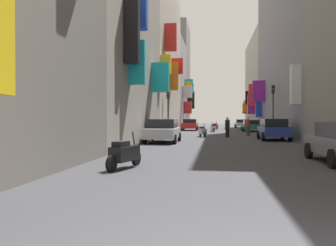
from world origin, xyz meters
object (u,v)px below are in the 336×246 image
(parked_car_green, at_px, (251,125))
(pedestrian_mid_street, at_px, (248,126))
(parked_car_white, at_px, (241,123))
(scooter_silver, at_px, (202,131))
(scooter_white, at_px, (213,128))
(pedestrian_near_left, at_px, (166,129))
(scooter_red, at_px, (215,126))
(pedestrian_crossing, at_px, (227,127))
(parked_car_blue, at_px, (273,129))
(parked_car_red, at_px, (190,124))
(scooter_orange, at_px, (245,126))
(traffic_light_far_corner, at_px, (168,105))
(parked_car_silver, at_px, (163,130))
(traffic_light_near_corner, at_px, (273,101))
(scooter_black, at_px, (124,154))

(parked_car_green, height_order, pedestrian_mid_street, pedestrian_mid_street)
(parked_car_white, relative_size, scooter_silver, 2.26)
(parked_car_green, distance_m, scooter_white, 4.86)
(scooter_white, relative_size, pedestrian_near_left, 1.20)
(scooter_red, bearing_deg, pedestrian_crossing, -87.31)
(pedestrian_near_left, bearing_deg, parked_car_blue, 3.41)
(parked_car_white, xyz_separation_m, pedestrian_mid_street, (-1.40, -25.51, 0.09))
(parked_car_red, xyz_separation_m, scooter_white, (2.92, -4.33, -0.30))
(scooter_orange, xyz_separation_m, pedestrian_mid_street, (-1.14, -15.77, 0.36))
(scooter_white, height_order, traffic_light_far_corner, traffic_light_far_corner)
(scooter_red, bearing_deg, traffic_light_far_corner, -103.75)
(parked_car_silver, height_order, scooter_white, parked_car_silver)
(parked_car_silver, height_order, scooter_red, parked_car_silver)
(pedestrian_crossing, bearing_deg, pedestrian_near_left, -141.41)
(parked_car_red, xyz_separation_m, traffic_light_near_corner, (8.19, -12.42, 2.26))
(parked_car_red, bearing_deg, scooter_silver, -82.02)
(parked_car_white, height_order, scooter_silver, parked_car_white)
(parked_car_green, relative_size, scooter_black, 2.25)
(parked_car_red, bearing_deg, parked_car_white, 60.65)
(scooter_red, relative_size, scooter_black, 0.99)
(parked_car_silver, bearing_deg, scooter_orange, 73.67)
(parked_car_green, xyz_separation_m, scooter_orange, (-0.18, 5.88, -0.26))
(scooter_orange, relative_size, traffic_light_near_corner, 0.40)
(parked_car_white, height_order, pedestrian_mid_street, pedestrian_mid_street)
(parked_car_green, relative_size, traffic_light_near_corner, 0.97)
(parked_car_green, xyz_separation_m, pedestrian_mid_street, (-1.32, -9.89, 0.10))
(parked_car_red, bearing_deg, scooter_white, -56.04)
(parked_car_red, xyz_separation_m, pedestrian_mid_street, (6.05, -12.28, 0.05))
(parked_car_red, xyz_separation_m, scooter_black, (0.32, -33.04, -0.30))
(parked_car_silver, xyz_separation_m, scooter_orange, (7.38, 25.18, -0.31))
(scooter_orange, bearing_deg, traffic_light_near_corner, -86.37)
(parked_car_blue, height_order, traffic_light_far_corner, traffic_light_far_corner)
(parked_car_silver, xyz_separation_m, scooter_silver, (2.28, 6.76, -0.31))
(scooter_orange, bearing_deg, scooter_red, 177.09)
(parked_car_white, height_order, scooter_orange, parked_car_white)
(scooter_orange, relative_size, scooter_silver, 0.97)
(pedestrian_crossing, bearing_deg, scooter_black, -102.03)
(parked_car_silver, xyz_separation_m, scooter_white, (3.11, 17.35, -0.31))
(parked_car_blue, distance_m, pedestrian_crossing, 4.42)
(parked_car_green, relative_size, scooter_white, 2.26)
(parked_car_red, bearing_deg, pedestrian_near_left, -91.20)
(parked_car_blue, distance_m, traffic_light_far_corner, 9.72)
(scooter_silver, distance_m, traffic_light_near_corner, 7.08)
(parked_car_green, distance_m, scooter_black, 31.45)
(scooter_red, relative_size, traffic_light_far_corner, 0.47)
(scooter_orange, distance_m, pedestrian_mid_street, 15.81)
(scooter_black, bearing_deg, traffic_light_near_corner, 69.11)
(scooter_black, bearing_deg, parked_car_blue, 64.83)
(scooter_silver, relative_size, pedestrian_mid_street, 1.11)
(parked_car_silver, xyz_separation_m, parked_car_blue, (7.41, 3.31, 0.01))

